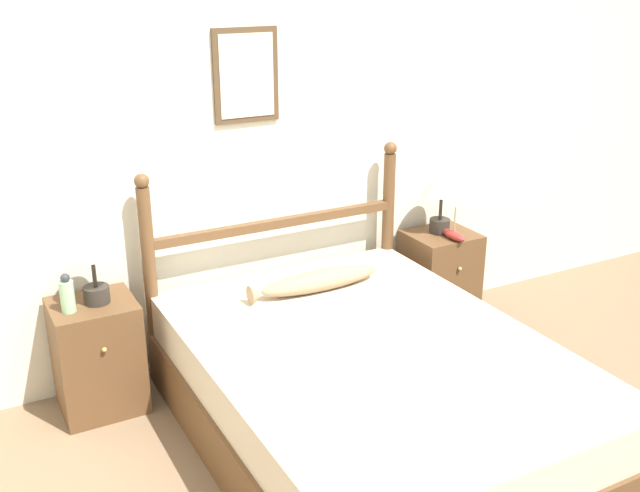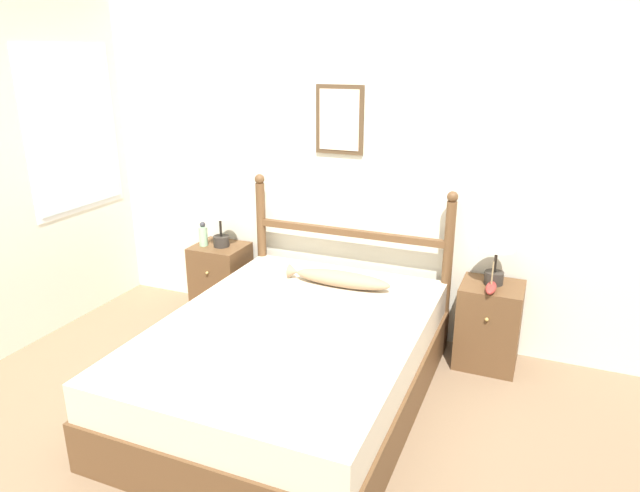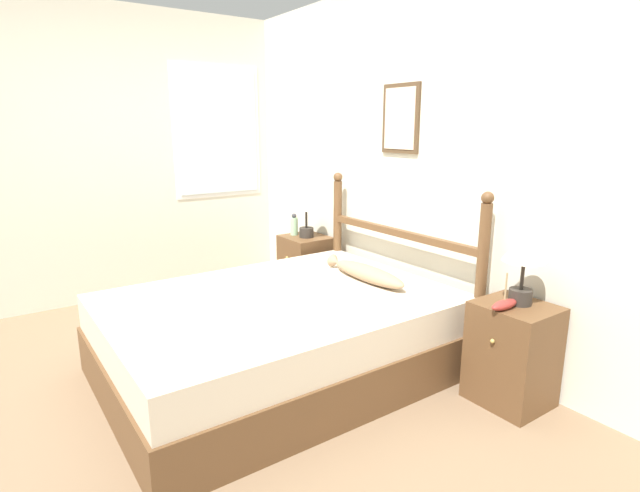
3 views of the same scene
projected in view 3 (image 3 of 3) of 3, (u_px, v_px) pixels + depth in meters
name	position (u px, v px, depth m)	size (l,w,h in m)	color
ground_plane	(193.00, 400.00, 2.88)	(16.00, 16.00, 0.00)	#7A6047
wall_back	(416.00, 164.00, 3.54)	(6.40, 0.08, 2.55)	beige
wall_left	(95.00, 157.00, 4.29)	(0.08, 6.40, 2.55)	beige
bed	(279.00, 335.00, 3.16)	(1.53, 2.09, 0.51)	brown
headboard	(398.00, 253.00, 3.63)	(1.54, 0.08, 1.17)	brown
nightstand_left	(306.00, 268.00, 4.49)	(0.41, 0.39, 0.59)	brown
nightstand_right	(512.00, 354.00, 2.81)	(0.41, 0.39, 0.59)	brown
table_lamp_left	(306.00, 204.00, 4.33)	(0.23, 0.23, 0.41)	#2D2823
table_lamp_right	(525.00, 253.00, 2.68)	(0.23, 0.23, 0.41)	#2D2823
bottle	(294.00, 225.00, 4.47)	(0.07, 0.07, 0.20)	#99C699
model_boat	(504.00, 304.00, 2.67)	(0.07, 0.20, 0.20)	maroon
fish_pillow	(366.00, 273.00, 3.40)	(0.75, 0.15, 0.11)	#997A5B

